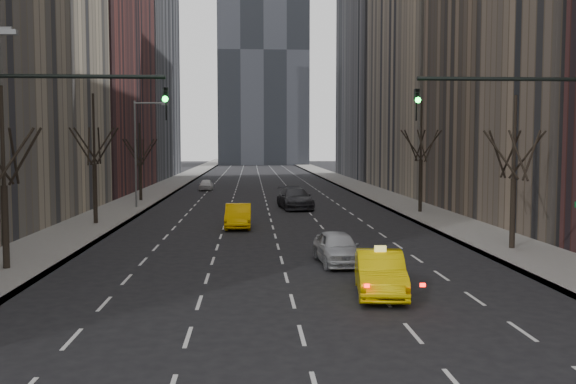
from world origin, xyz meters
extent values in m
cube|color=slate|center=(-12.25, 70.00, 0.07)|extent=(4.50, 320.00, 0.15)
cube|color=slate|center=(12.25, 70.00, 0.07)|extent=(4.50, 320.00, 0.15)
cube|color=brown|center=(-21.50, 66.00, 22.00)|extent=(14.00, 28.00, 44.00)
cylinder|color=black|center=(-12.00, 18.00, 1.93)|extent=(0.28, 0.28, 3.57)
cylinder|color=black|center=(-12.00, 18.00, 5.84)|extent=(0.16, 0.16, 4.25)
cylinder|color=black|center=(-11.85, 18.85, 4.95)|extent=(0.42, 1.80, 2.52)
cylinder|color=black|center=(-11.19, 18.29, 4.95)|extent=(1.74, 0.72, 2.52)
cylinder|color=black|center=(-11.34, 17.45, 4.95)|extent=(1.46, 1.25, 2.52)
cylinder|color=black|center=(-12.00, 34.00, 2.15)|extent=(0.28, 0.28, 3.99)
cylinder|color=black|center=(-12.00, 34.00, 6.52)|extent=(0.16, 0.16, 4.75)
cylinder|color=black|center=(-11.85, 34.85, 5.37)|extent=(0.42, 1.80, 2.52)
cylinder|color=black|center=(-11.19, 34.29, 5.37)|extent=(1.74, 0.72, 2.52)
cylinder|color=black|center=(-11.34, 33.45, 5.37)|extent=(1.46, 1.25, 2.52)
cylinder|color=black|center=(-12.15, 33.15, 5.37)|extent=(0.42, 1.80, 2.52)
cylinder|color=black|center=(-12.81, 33.71, 5.37)|extent=(1.74, 0.72, 2.52)
cylinder|color=black|center=(-12.66, 34.55, 5.37)|extent=(1.46, 1.25, 2.52)
cylinder|color=black|center=(-12.00, 52.00, 1.83)|extent=(0.28, 0.28, 3.36)
cylinder|color=black|center=(-12.00, 52.00, 5.51)|extent=(0.16, 0.16, 4.00)
cylinder|color=black|center=(-11.85, 52.85, 4.74)|extent=(0.42, 1.80, 2.52)
cylinder|color=black|center=(-11.19, 52.29, 4.74)|extent=(1.74, 0.72, 2.52)
cylinder|color=black|center=(-11.34, 51.45, 4.74)|extent=(1.46, 1.25, 2.52)
cylinder|color=black|center=(-12.15, 51.15, 4.74)|extent=(0.42, 1.80, 2.52)
cylinder|color=black|center=(-12.81, 51.71, 4.74)|extent=(1.74, 0.72, 2.52)
cylinder|color=black|center=(-12.66, 52.55, 4.74)|extent=(1.46, 1.25, 2.52)
cylinder|color=black|center=(12.00, 22.00, 1.93)|extent=(0.28, 0.28, 3.57)
cylinder|color=black|center=(12.00, 22.00, 5.84)|extent=(0.16, 0.16, 4.25)
cylinder|color=black|center=(12.15, 22.85, 4.95)|extent=(0.42, 1.80, 2.52)
cylinder|color=black|center=(12.81, 22.29, 4.95)|extent=(1.74, 0.72, 2.52)
cylinder|color=black|center=(12.66, 21.45, 4.95)|extent=(1.46, 1.25, 2.52)
cylinder|color=black|center=(11.85, 21.15, 4.95)|extent=(0.42, 1.80, 2.52)
cylinder|color=black|center=(11.19, 21.71, 4.95)|extent=(1.74, 0.72, 2.52)
cylinder|color=black|center=(11.34, 22.55, 4.95)|extent=(1.46, 1.25, 2.52)
cylinder|color=black|center=(12.00, 40.00, 2.15)|extent=(0.28, 0.28, 3.99)
cylinder|color=black|center=(12.00, 40.00, 6.52)|extent=(0.16, 0.16, 4.75)
cylinder|color=black|center=(12.15, 40.85, 5.37)|extent=(0.42, 1.80, 2.52)
cylinder|color=black|center=(12.81, 40.29, 5.37)|extent=(1.74, 0.72, 2.52)
cylinder|color=black|center=(12.66, 39.45, 5.37)|extent=(1.46, 1.25, 2.52)
cylinder|color=black|center=(11.85, 39.15, 5.37)|extent=(0.42, 1.80, 2.52)
cylinder|color=black|center=(11.19, 39.71, 5.37)|extent=(1.74, 0.72, 2.52)
cylinder|color=black|center=(11.34, 40.55, 5.37)|extent=(1.46, 1.25, 2.52)
cylinder|color=black|center=(-7.55, 12.00, 7.75)|extent=(6.50, 0.14, 0.14)
imported|color=black|center=(-4.30, 12.00, 6.85)|extent=(0.18, 0.22, 1.10)
sphere|color=#0CFF33|center=(-4.30, 11.82, 7.00)|extent=(0.20, 0.20, 0.20)
cylinder|color=black|center=(7.55, 12.00, 7.75)|extent=(6.50, 0.14, 0.14)
imported|color=black|center=(4.30, 12.00, 6.85)|extent=(0.18, 0.22, 1.10)
sphere|color=#0CFF33|center=(4.30, 11.82, 7.00)|extent=(0.20, 0.20, 0.20)
cube|color=slate|center=(-8.70, 10.00, 8.85)|extent=(0.50, 0.22, 0.15)
cylinder|color=slate|center=(-11.20, 45.00, 4.65)|extent=(0.16, 0.16, 9.00)
cylinder|color=slate|center=(-9.90, 45.00, 8.95)|extent=(2.60, 0.14, 0.14)
cube|color=slate|center=(-8.70, 45.00, 8.85)|extent=(0.50, 0.22, 0.15)
imported|color=yellow|center=(3.26, 12.86, 0.79)|extent=(2.22, 4.95, 1.58)
imported|color=#AEB1B7|center=(2.51, 18.89, 0.75)|extent=(2.08, 4.54, 1.51)
imported|color=#FFB905|center=(-2.28, 32.00, 0.79)|extent=(1.69, 4.78, 1.57)
imported|color=#2E2E33|center=(2.31, 44.22, 0.89)|extent=(3.14, 6.38, 1.78)
imported|color=white|center=(-6.78, 66.80, 0.66)|extent=(1.61, 3.92, 1.33)
camera|label=1|loc=(-1.44, -10.03, 5.48)|focal=40.00mm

